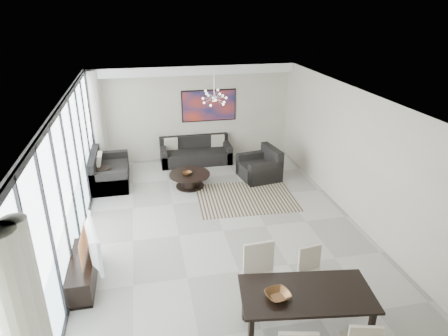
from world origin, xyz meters
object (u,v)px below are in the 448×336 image
object	(u,v)px
tv_console	(83,271)
television	(88,244)
sofa_main	(196,154)
dining_table	(306,297)
coffee_table	(190,179)

from	to	relation	value
tv_console	television	distance (m)	0.59
sofa_main	tv_console	xyz separation A→B (m)	(-2.76, -5.21, -0.03)
dining_table	sofa_main	bearing A→B (deg)	94.57
coffee_table	tv_console	distance (m)	4.22
tv_console	dining_table	world-z (taller)	dining_table
sofa_main	tv_console	size ratio (longest dim) A/B	1.45
coffee_table	sofa_main	xyz separation A→B (m)	(0.41, 1.71, 0.05)
dining_table	coffee_table	bearing A→B (deg)	100.17
television	coffee_table	bearing A→B (deg)	-44.21
coffee_table	dining_table	size ratio (longest dim) A/B	0.54
tv_console	television	size ratio (longest dim) A/B	1.27
sofa_main	dining_table	xyz separation A→B (m)	(0.57, -7.17, 0.44)
coffee_table	sofa_main	bearing A→B (deg)	76.59
sofa_main	tv_console	bearing A→B (deg)	-117.86
coffee_table	tv_console	xyz separation A→B (m)	(-2.35, -3.51, 0.02)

